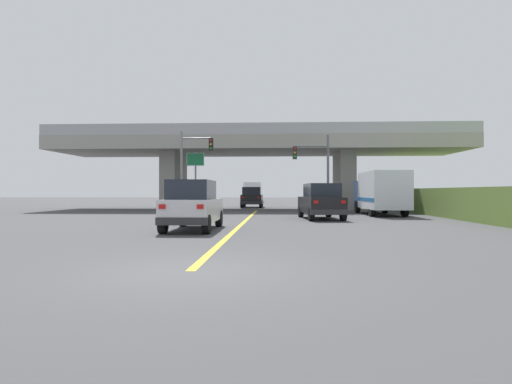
{
  "coord_description": "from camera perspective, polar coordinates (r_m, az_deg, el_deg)",
  "views": [
    {
      "loc": [
        1.7,
        -8.37,
        1.56
      ],
      "look_at": [
        0.71,
        11.75,
        1.55
      ],
      "focal_mm": 30.33,
      "sensor_mm": 36.0,
      "label": 1
    }
  ],
  "objects": [
    {
      "name": "suv_crossing",
      "position": [
        24.83,
        8.55,
        -1.22
      ],
      "size": [
        2.4,
        4.91,
        2.02
      ],
      "rotation": [
        0.0,
        0.0,
        0.1
      ],
      "color": "black",
      "rests_on": "ground"
    },
    {
      "name": "semi_truck_distant",
      "position": [
        63.91,
        -0.42,
        0.02
      ],
      "size": [
        2.33,
        6.85,
        2.9
      ],
      "color": "silver",
      "rests_on": "ground"
    },
    {
      "name": "overpass_bridge",
      "position": [
        38.65,
        0.28,
        5.34
      ],
      "size": [
        35.39,
        8.38,
        7.07
      ],
      "color": "gray",
      "rests_on": "ground"
    },
    {
      "name": "traffic_signal_farside",
      "position": [
        32.93,
        -8.52,
        4.11
      ],
      "size": [
        2.49,
        0.36,
        6.12
      ],
      "color": "slate",
      "rests_on": "ground"
    },
    {
      "name": "traffic_signal_nearside",
      "position": [
        32.72,
        7.98,
        3.62
      ],
      "size": [
        2.73,
        0.36,
        5.83
      ],
      "color": "#56595E",
      "rests_on": "ground"
    },
    {
      "name": "box_truck",
      "position": [
        30.14,
        16.09,
        -0.02
      ],
      "size": [
        2.33,
        7.24,
        2.85
      ],
      "color": "navy",
      "rests_on": "ground"
    },
    {
      "name": "sedan_oncoming",
      "position": [
        42.8,
        -0.52,
        -0.69
      ],
      "size": [
        2.05,
        4.4,
        2.02
      ],
      "color": "black",
      "rests_on": "ground"
    },
    {
      "name": "highway_sign",
      "position": [
        35.83,
        -7.99,
        3.28
      ],
      "size": [
        1.45,
        0.17,
        4.91
      ],
      "color": "slate",
      "rests_on": "ground"
    },
    {
      "name": "suv_lead",
      "position": [
        17.7,
        -8.31,
        -1.73
      ],
      "size": [
        1.88,
        4.56,
        2.02
      ],
      "color": "silver",
      "rests_on": "ground"
    },
    {
      "name": "lane_divider_stripe",
      "position": [
        22.02,
        -1.62,
        -4.01
      ],
      "size": [
        0.2,
        27.07,
        0.01
      ],
      "primitive_type": "cube",
      "color": "yellow",
      "rests_on": "ground"
    },
    {
      "name": "ground",
      "position": [
        38.51,
        0.28,
        -2.28
      ],
      "size": [
        160.0,
        160.0,
        0.0
      ],
      "primitive_type": "plane",
      "color": "#424244"
    }
  ]
}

